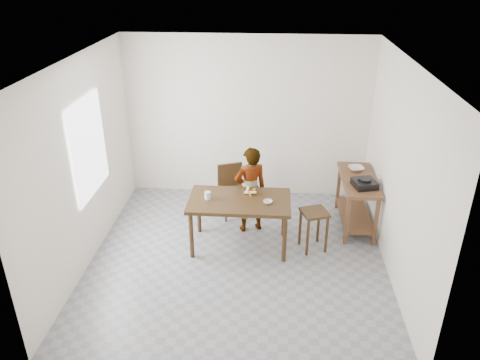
# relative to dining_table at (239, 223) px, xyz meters

# --- Properties ---
(floor) EXTENTS (4.00, 4.00, 0.04)m
(floor) POSITION_rel_dining_table_xyz_m (0.00, -0.30, -0.40)
(floor) COLOR gray
(floor) RESTS_ON ground
(ceiling) EXTENTS (4.00, 4.00, 0.04)m
(ceiling) POSITION_rel_dining_table_xyz_m (0.00, -0.30, 2.35)
(ceiling) COLOR white
(ceiling) RESTS_ON wall_back
(wall_back) EXTENTS (4.00, 0.04, 2.70)m
(wall_back) POSITION_rel_dining_table_xyz_m (0.00, 1.72, 0.98)
(wall_back) COLOR white
(wall_back) RESTS_ON ground
(wall_front) EXTENTS (4.00, 0.04, 2.70)m
(wall_front) POSITION_rel_dining_table_xyz_m (0.00, -2.32, 0.98)
(wall_front) COLOR white
(wall_front) RESTS_ON ground
(wall_left) EXTENTS (0.04, 4.00, 2.70)m
(wall_left) POSITION_rel_dining_table_xyz_m (-2.02, -0.30, 0.98)
(wall_left) COLOR white
(wall_left) RESTS_ON ground
(wall_right) EXTENTS (0.04, 4.00, 2.70)m
(wall_right) POSITION_rel_dining_table_xyz_m (2.02, -0.30, 0.98)
(wall_right) COLOR white
(wall_right) RESTS_ON ground
(window_pane) EXTENTS (0.02, 1.10, 1.30)m
(window_pane) POSITION_rel_dining_table_xyz_m (-1.97, -0.10, 1.12)
(window_pane) COLOR white
(window_pane) RESTS_ON wall_left
(dining_table) EXTENTS (1.40, 0.80, 0.75)m
(dining_table) POSITION_rel_dining_table_xyz_m (0.00, 0.00, 0.00)
(dining_table) COLOR #392511
(dining_table) RESTS_ON floor
(prep_counter) EXTENTS (0.50, 1.20, 0.80)m
(prep_counter) POSITION_rel_dining_table_xyz_m (1.72, 0.70, 0.03)
(prep_counter) COLOR brown
(prep_counter) RESTS_ON floor
(child) EXTENTS (0.57, 0.48, 1.34)m
(child) POSITION_rel_dining_table_xyz_m (0.13, 0.46, 0.29)
(child) COLOR silver
(child) RESTS_ON floor
(dining_chair) EXTENTS (0.52, 0.52, 0.83)m
(dining_chair) POSITION_rel_dining_table_xyz_m (-0.17, 0.87, 0.04)
(dining_chair) COLOR #392511
(dining_chair) RESTS_ON floor
(stool) EXTENTS (0.43, 0.43, 0.60)m
(stool) POSITION_rel_dining_table_xyz_m (1.04, 0.01, -0.07)
(stool) COLOR #392511
(stool) RESTS_ON floor
(glass_tumbler) EXTENTS (0.11, 0.11, 0.11)m
(glass_tumbler) POSITION_rel_dining_table_xyz_m (-0.44, -0.01, 0.43)
(glass_tumbler) COLOR silver
(glass_tumbler) RESTS_ON dining_table
(small_bowl) EXTENTS (0.14, 0.14, 0.04)m
(small_bowl) POSITION_rel_dining_table_xyz_m (0.39, -0.08, 0.39)
(small_bowl) COLOR silver
(small_bowl) RESTS_ON dining_table
(banana) EXTENTS (0.20, 0.15, 0.07)m
(banana) POSITION_rel_dining_table_xyz_m (0.14, 0.16, 0.41)
(banana) COLOR yellow
(banana) RESTS_ON dining_table
(serving_bowl) EXTENTS (0.27, 0.27, 0.06)m
(serving_bowl) POSITION_rel_dining_table_xyz_m (1.72, 0.98, 0.45)
(serving_bowl) COLOR silver
(serving_bowl) RESTS_ON prep_counter
(gas_burner) EXTENTS (0.37, 0.37, 0.10)m
(gas_burner) POSITION_rel_dining_table_xyz_m (1.75, 0.42, 0.48)
(gas_burner) COLOR black
(gas_burner) RESTS_ON prep_counter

